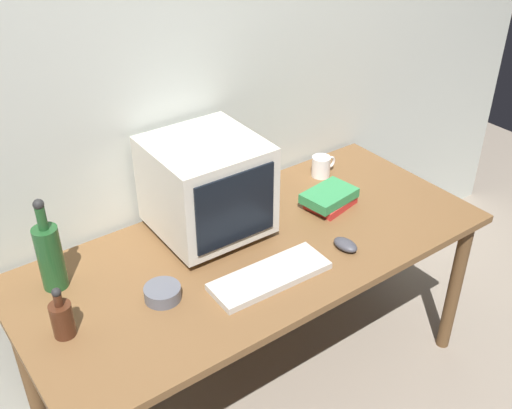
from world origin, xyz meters
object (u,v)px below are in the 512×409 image
at_px(crt_monitor, 206,187).
at_px(book_stack, 330,198).
at_px(keyboard, 270,276).
at_px(mug, 322,166).
at_px(bottle_tall, 50,255).
at_px(bottle_short, 62,318).
at_px(computer_mouse, 345,245).
at_px(cd_spindle, 163,293).

height_order(crt_monitor, book_stack, crt_monitor).
distance_m(keyboard, mug, 0.74).
height_order(crt_monitor, bottle_tall, crt_monitor).
bearing_deg(keyboard, bottle_short, 168.44).
relative_size(bottle_tall, bottle_short, 1.90).
distance_m(crt_monitor, bottle_tall, 0.58).
height_order(computer_mouse, mug, mug).
relative_size(bottle_short, cd_spindle, 1.48).
bearing_deg(bottle_tall, book_stack, -9.22).
bearing_deg(book_stack, computer_mouse, -120.56).
xyz_separation_m(crt_monitor, computer_mouse, (0.34, -0.39, -0.17)).
distance_m(bottle_short, cd_spindle, 0.32).
relative_size(crt_monitor, cd_spindle, 3.29).
distance_m(keyboard, cd_spindle, 0.36).
distance_m(bottle_tall, mug, 1.20).
bearing_deg(computer_mouse, bottle_short, 164.55).
xyz_separation_m(computer_mouse, bottle_short, (-0.98, 0.18, 0.05)).
relative_size(bottle_tall, cd_spindle, 2.81).
bearing_deg(keyboard, book_stack, 27.40).
relative_size(bottle_tall, mug, 2.81).
height_order(bottle_short, book_stack, bottle_short).
height_order(keyboard, mug, mug).
bearing_deg(cd_spindle, crt_monitor, 35.89).
height_order(computer_mouse, book_stack, book_stack).
distance_m(book_stack, cd_spindle, 0.81).
relative_size(computer_mouse, bottle_short, 0.56).
relative_size(crt_monitor, computer_mouse, 3.95).
bearing_deg(keyboard, cd_spindle, 161.55).
height_order(computer_mouse, bottle_short, bottle_short).
height_order(crt_monitor, computer_mouse, crt_monitor).
xyz_separation_m(keyboard, bottle_short, (-0.66, 0.16, 0.05)).
bearing_deg(bottle_short, mug, 12.07).
bearing_deg(cd_spindle, bottle_tall, 133.60).
bearing_deg(book_stack, bottle_tall, 170.78).
distance_m(computer_mouse, cd_spindle, 0.68).
relative_size(computer_mouse, cd_spindle, 0.83).
bearing_deg(bottle_tall, bottle_short, -104.68).
height_order(bottle_tall, cd_spindle, bottle_tall).
height_order(computer_mouse, bottle_tall, bottle_tall).
bearing_deg(book_stack, cd_spindle, -173.30).
bearing_deg(computer_mouse, mug, 53.12).
bearing_deg(bottle_short, keyboard, -13.61).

